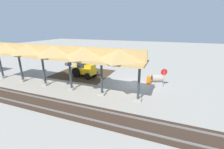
# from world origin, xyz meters

# --- Properties ---
(ground_plane) EXTENTS (120.00, 120.00, 0.00)m
(ground_plane) POSITION_xyz_m (0.00, 0.00, 0.00)
(ground_plane) COLOR #9E998E
(dirt_work_zone) EXTENTS (8.06, 7.00, 0.01)m
(dirt_work_zone) POSITION_xyz_m (8.20, -1.60, 0.00)
(dirt_work_zone) COLOR #42301E
(dirt_work_zone) RESTS_ON ground
(platform_canopy) EXTENTS (20.21, 3.20, 4.90)m
(platform_canopy) POSITION_xyz_m (8.14, 4.08, 4.17)
(platform_canopy) COLOR #9E998E
(platform_canopy) RESTS_ON ground
(rail_tracks) EXTENTS (60.00, 2.58, 0.15)m
(rail_tracks) POSITION_xyz_m (0.00, 7.88, 0.03)
(rail_tracks) COLOR slate
(rail_tracks) RESTS_ON ground
(stop_sign) EXTENTS (0.72, 0.31, 2.19)m
(stop_sign) POSITION_xyz_m (-3.38, -0.49, 1.57)
(stop_sign) COLOR gray
(stop_sign) RESTS_ON ground
(backhoe) EXTENTS (5.25, 2.24, 2.82)m
(backhoe) POSITION_xyz_m (7.31, -0.39, 1.27)
(backhoe) COLOR #EAB214
(backhoe) RESTS_ON ground
(dirt_mound) EXTENTS (3.80, 3.80, 1.73)m
(dirt_mound) POSITION_xyz_m (9.23, -2.82, 0.00)
(dirt_mound) COLOR #42301E
(dirt_mound) RESTS_ON ground
(concrete_pipe) EXTENTS (1.54, 1.35, 0.98)m
(concrete_pipe) POSITION_xyz_m (-2.57, -2.05, 0.49)
(concrete_pipe) COLOR #9E9384
(concrete_pipe) RESTS_ON ground
(traffic_barrel) EXTENTS (0.56, 0.56, 0.90)m
(traffic_barrel) POSITION_xyz_m (-1.69, -0.92, 0.45)
(traffic_barrel) COLOR orange
(traffic_barrel) RESTS_ON ground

